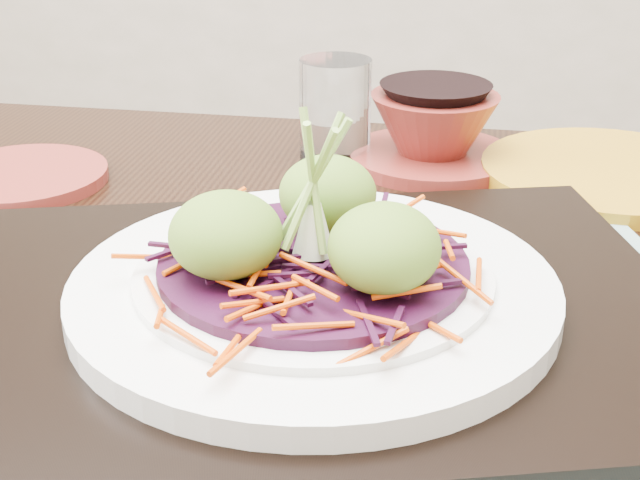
% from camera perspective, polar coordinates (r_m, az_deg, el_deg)
% --- Properties ---
extents(dining_table, '(1.19, 0.81, 0.74)m').
position_cam_1_polar(dining_table, '(0.65, -1.99, -11.19)').
color(dining_table, black).
rests_on(dining_table, ground).
extents(placemat, '(0.61, 0.54, 0.00)m').
position_cam_1_polar(placemat, '(0.55, -0.41, -5.98)').
color(placemat, gray).
rests_on(placemat, dining_table).
extents(serving_tray, '(0.53, 0.45, 0.02)m').
position_cam_1_polar(serving_tray, '(0.54, -0.41, -4.86)').
color(serving_tray, black).
rests_on(serving_tray, placemat).
extents(white_plate, '(0.29, 0.29, 0.02)m').
position_cam_1_polar(white_plate, '(0.53, -0.42, -3.01)').
color(white_plate, white).
rests_on(white_plate, serving_tray).
extents(cabbage_bed, '(0.18, 0.18, 0.01)m').
position_cam_1_polar(cabbage_bed, '(0.52, -0.42, -1.59)').
color(cabbage_bed, '#2C0823').
rests_on(cabbage_bed, white_plate).
extents(carrot_julienne, '(0.22, 0.22, 0.01)m').
position_cam_1_polar(carrot_julienne, '(0.52, -0.42, -0.70)').
color(carrot_julienne, '#CA4103').
rests_on(carrot_julienne, cabbage_bed).
extents(guacamole_scoops, '(0.16, 0.14, 0.05)m').
position_cam_1_polar(guacamole_scoops, '(0.51, -0.45, 0.97)').
color(guacamole_scoops, '#547523').
rests_on(guacamole_scoops, cabbage_bed).
extents(scallion_garnish, '(0.07, 0.07, 0.10)m').
position_cam_1_polar(scallion_garnish, '(0.50, -0.44, 3.31)').
color(scallion_garnish, '#81AE45').
rests_on(scallion_garnish, cabbage_bed).
extents(terracotta_side_plate, '(0.20, 0.20, 0.01)m').
position_cam_1_polar(terracotta_side_plate, '(0.83, -18.60, 3.86)').
color(terracotta_side_plate, maroon).
rests_on(terracotta_side_plate, dining_table).
extents(water_glass, '(0.07, 0.07, 0.09)m').
position_cam_1_polar(water_glass, '(0.83, 0.98, 8.29)').
color(water_glass, white).
rests_on(water_glass, dining_table).
extents(terracotta_bowl_set, '(0.16, 0.16, 0.07)m').
position_cam_1_polar(terracotta_bowl_set, '(0.83, 7.26, 6.80)').
color(terracotta_bowl_set, maroon).
rests_on(terracotta_bowl_set, dining_table).
extents(yellow_plate, '(0.27, 0.27, 0.01)m').
position_cam_1_polar(yellow_plate, '(0.83, 18.01, 4.10)').
color(yellow_plate, '#A26F12').
rests_on(yellow_plate, dining_table).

